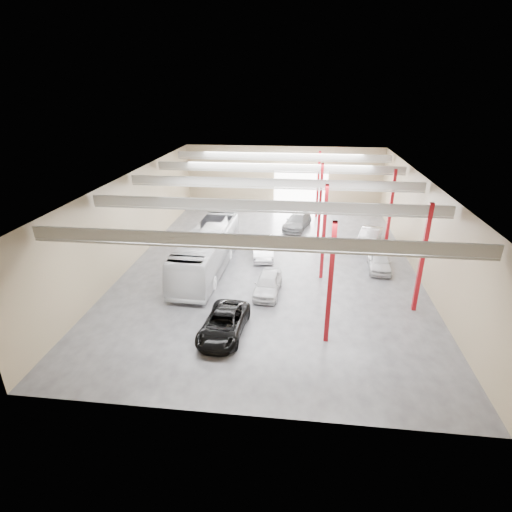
% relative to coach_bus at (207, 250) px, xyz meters
% --- Properties ---
extents(depot_shell, '(22.12, 32.12, 7.06)m').
position_rel_coach_bus_xyz_m(depot_shell, '(4.94, 2.17, 3.34)').
color(depot_shell, '#403F44').
rests_on(depot_shell, ground).
extents(coach_bus, '(3.12, 11.81, 3.27)m').
position_rel_coach_bus_xyz_m(coach_bus, '(0.00, 0.00, 0.00)').
color(coach_bus, silver).
rests_on(coach_bus, ground).
extents(black_sedan, '(2.62, 5.06, 1.36)m').
position_rel_coach_bus_xyz_m(black_sedan, '(2.85, -8.34, -0.95)').
color(black_sedan, black).
rests_on(black_sedan, ground).
extents(car_row_a, '(1.94, 4.24, 1.41)m').
position_rel_coach_bus_xyz_m(car_row_a, '(4.90, -3.14, -0.93)').
color(car_row_a, silver).
rests_on(car_row_a, ground).
extents(car_row_b, '(2.14, 4.73, 1.51)m').
position_rel_coach_bus_xyz_m(car_row_b, '(3.95, 3.19, -0.88)').
color(car_row_b, silver).
rests_on(car_row_b, ground).
extents(car_row_c, '(3.23, 5.30, 1.44)m').
position_rel_coach_bus_xyz_m(car_row_c, '(6.64, 10.69, -0.92)').
color(car_row_c, slate).
rests_on(car_row_c, ground).
extents(car_right_near, '(3.04, 4.85, 1.51)m').
position_rel_coach_bus_xyz_m(car_right_near, '(13.11, 6.89, -0.88)').
color(car_right_near, '#B7B7BC').
rests_on(car_right_near, ground).
extents(car_right_far, '(1.92, 4.16, 1.38)m').
position_rel_coach_bus_xyz_m(car_right_far, '(13.11, 1.69, -0.94)').
color(car_right_far, silver).
rests_on(car_right_far, ground).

